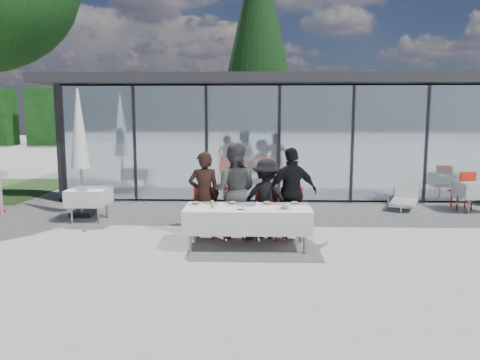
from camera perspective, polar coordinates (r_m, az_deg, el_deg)
name	(u,v)px	position (r m, az deg, el deg)	size (l,w,h in m)	color
ground	(234,243)	(8.84, -0.76, -7.74)	(90.00, 90.00, 0.00)	gray
pavilion	(301,122)	(16.74, 7.45, 7.07)	(14.80, 8.80, 3.44)	gray
treeline	(225,117)	(36.58, -1.90, 7.69)	(62.50, 2.00, 4.40)	#123912
dining_table	(248,218)	(8.46, 0.94, -4.71)	(2.26, 0.96, 0.75)	silver
diner_a	(204,194)	(9.19, -4.39, -1.77)	(0.61, 0.61, 1.69)	black
diner_chair_a	(204,210)	(9.24, -4.38, -3.64)	(0.44, 0.44, 0.97)	red
diner_b	(234,190)	(9.13, -0.72, -1.25)	(0.91, 0.91, 1.86)	#4B4B4B
diner_chair_b	(234,210)	(9.20, -0.72, -3.67)	(0.44, 0.44, 0.97)	red
diner_c	(266,198)	(9.15, 3.24, -2.24)	(1.00, 1.00, 1.55)	black
diner_chair_c	(266,210)	(9.19, 3.23, -3.69)	(0.44, 0.44, 0.97)	red
diner_d	(292,193)	(9.16, 6.37, -1.56)	(1.04, 1.04, 1.77)	black
diner_chair_d	(292,210)	(9.22, 6.34, -3.70)	(0.44, 0.44, 0.97)	red
plate_a	(196,204)	(8.63, -5.45, -2.88)	(0.28, 0.28, 0.07)	white
plate_b	(233,203)	(8.62, -0.91, -2.87)	(0.28, 0.28, 0.07)	white
plate_c	(267,203)	(8.62, 3.34, -2.88)	(0.28, 0.28, 0.07)	white
plate_d	(294,204)	(8.65, 6.64, -2.88)	(0.28, 0.28, 0.07)	white
plate_extra	(285,208)	(8.22, 5.46, -3.44)	(0.28, 0.28, 0.07)	white
juice_bottle	(212,204)	(8.32, -3.41, -2.97)	(0.06, 0.06, 0.14)	#8DB84C
drinking_glasses	(264,207)	(8.15, 3.00, -3.32)	(0.79, 0.16, 0.10)	silver
folded_eyeglasses	(241,210)	(8.14, 0.12, -3.63)	(0.14, 0.03, 0.01)	black
spare_table_left	(89,197)	(11.11, -17.92, -1.94)	(0.86, 0.86, 0.74)	silver
spare_table_right	(476,190)	(12.93, 26.84, -1.06)	(0.86, 0.86, 0.74)	silver
spare_chair_b	(464,189)	(13.12, 25.68, -0.95)	(0.53, 0.53, 0.97)	red
market_umbrella	(79,136)	(11.56, -19.00, 5.12)	(0.50, 0.50, 3.00)	black
lounger	(405,198)	(12.84, 19.46, -2.06)	(1.07, 1.46, 0.72)	white
conifer_tree	(258,33)	(21.80, 2.23, 17.47)	(4.00, 4.00, 10.50)	#382316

